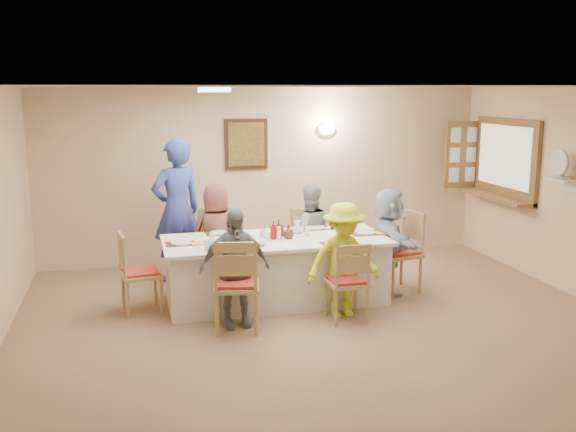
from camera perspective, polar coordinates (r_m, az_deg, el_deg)
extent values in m
plane|color=#987153|center=(6.41, 4.88, -11.58)|extent=(7.00, 7.00, 0.00)
plane|color=beige|center=(9.37, -1.94, 3.71)|extent=(6.50, 0.00, 6.50)
plane|color=white|center=(5.91, 5.29, 11.37)|extent=(7.00, 7.00, 0.00)
cube|color=#402516|center=(9.23, -3.75, 6.39)|extent=(0.62, 0.04, 0.72)
cube|color=black|center=(9.20, -3.72, 6.38)|extent=(0.52, 0.02, 0.62)
ellipsoid|color=white|center=(9.47, 3.49, 7.73)|extent=(0.26, 0.09, 0.18)
cylinder|color=white|center=(7.14, -6.56, 11.09)|extent=(0.36, 0.36, 0.05)
cube|color=brown|center=(9.55, 18.79, 4.77)|extent=(0.06, 1.50, 1.15)
cube|color=brown|center=(9.55, 17.99, 1.64)|extent=(0.30, 1.50, 0.05)
cube|color=brown|center=(10.06, 15.21, 5.29)|extent=(0.55, 0.04, 1.00)
cube|color=white|center=(8.42, 23.23, 2.96)|extent=(0.22, 0.36, 0.03)
cube|color=white|center=(7.59, -1.09, -4.82)|extent=(2.61, 1.11, 0.76)
imported|color=brown|center=(8.06, -6.34, -1.80)|extent=(0.69, 0.48, 1.34)
imported|color=gray|center=(8.31, 1.89, -1.57)|extent=(0.65, 0.52, 1.27)
imported|color=gray|center=(6.77, -4.76, -4.59)|extent=(0.79, 0.41, 1.28)
imported|color=#E3F628|center=(7.05, 4.92, -3.94)|extent=(0.86, 0.53, 1.28)
imported|color=#ACBCDD|center=(7.95, 8.94, -2.18)|extent=(1.29, 0.65, 1.30)
imported|color=#3646A9|center=(8.42, -9.85, 0.50)|extent=(0.97, 0.89, 1.86)
cube|color=#472B19|center=(6.98, -5.13, -3.04)|extent=(0.35, 0.26, 0.01)
cylinder|color=white|center=(6.98, -5.13, -2.96)|extent=(0.24, 0.24, 0.02)
cube|color=yellow|center=(6.96, -3.60, -3.00)|extent=(0.15, 0.15, 0.01)
cube|color=#472B19|center=(7.26, 4.28, -2.47)|extent=(0.33, 0.24, 0.01)
cylinder|color=white|center=(7.26, 4.28, -2.40)|extent=(0.25, 0.25, 0.02)
cube|color=yellow|center=(7.27, 5.75, -2.42)|extent=(0.13, 0.13, 0.01)
cube|color=#472B19|center=(7.79, -6.10, -1.55)|extent=(0.34, 0.25, 0.01)
cylinder|color=white|center=(7.79, -6.10, -1.47)|extent=(0.23, 0.23, 0.01)
cube|color=yellow|center=(7.77, -4.73, -1.51)|extent=(0.13, 0.13, 0.01)
cube|color=#472B19|center=(8.04, 2.40, -1.09)|extent=(0.37, 0.28, 0.01)
cylinder|color=white|center=(8.04, 2.40, -1.02)|extent=(0.25, 0.25, 0.02)
cube|color=yellow|center=(8.04, 3.73, -1.05)|extent=(0.15, 0.15, 0.01)
cube|color=#472B19|center=(7.33, -9.51, -2.46)|extent=(0.34, 0.25, 0.01)
cylinder|color=white|center=(7.33, -9.51, -2.38)|extent=(0.23, 0.23, 0.01)
cube|color=yellow|center=(7.30, -8.07, -2.42)|extent=(0.13, 0.13, 0.01)
cube|color=#472B19|center=(7.82, 6.93, -1.53)|extent=(0.38, 0.28, 0.01)
cylinder|color=white|center=(7.81, 6.94, -1.46)|extent=(0.25, 0.25, 0.02)
cube|color=yellow|center=(7.83, 8.30, -1.48)|extent=(0.15, 0.15, 0.01)
imported|color=white|center=(7.02, -6.97, -2.61)|extent=(0.18, 0.18, 0.10)
imported|color=white|center=(8.11, 0.84, -0.68)|extent=(0.15, 0.15, 0.09)
imported|color=white|center=(7.19, -2.79, -2.38)|extent=(0.38, 0.38, 0.06)
imported|color=white|center=(7.80, 0.78, -1.29)|extent=(0.29, 0.29, 0.06)
imported|color=#B20F12|center=(7.45, -1.31, -1.27)|extent=(0.11, 0.11, 0.21)
imported|color=#5B2D18|center=(7.58, -0.83, -1.10)|extent=(0.15, 0.15, 0.20)
imported|color=#5B2D18|center=(7.48, 0.05, -1.39)|extent=(0.17, 0.17, 0.17)
cylinder|color=silver|center=(7.50, -2.30, -1.58)|extent=(0.06, 0.06, 0.10)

